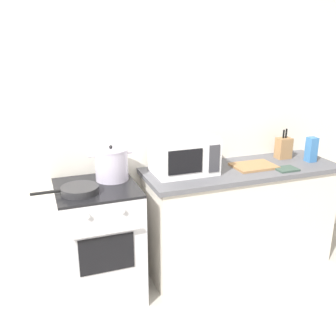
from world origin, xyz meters
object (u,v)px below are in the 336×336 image
stove (100,242)px  stock_pot (112,164)px  microwave (184,155)px  cutting_board (254,166)px  frying_pan (79,190)px  knife_block (284,148)px  pasta_box (311,150)px  oven_mitt (286,169)px

stove → stock_pot: 0.61m
microwave → cutting_board: 0.64m
stove → frying_pan: frying_pan is taller
stock_pot → knife_block: bearing=1.0°
pasta_box → oven_mitt: (-0.35, -0.13, -0.10)m
frying_pan → knife_block: knife_block is taller
stock_pot → oven_mitt: stock_pot is taller
stove → pasta_box: bearing=-0.9°
frying_pan → oven_mitt: size_ratio=2.60×
pasta_box → oven_mitt: bearing=-159.6°
cutting_board → pasta_box: (0.56, -0.03, 0.10)m
stock_pot → pasta_box: (1.77, -0.14, -0.01)m
stove → knife_block: bearing=4.6°
stove → pasta_box: (1.91, -0.03, 0.57)m
stove → microwave: size_ratio=1.84×
pasta_box → cutting_board: bearing=177.0°
cutting_board → knife_block: (0.40, 0.14, 0.09)m
stove → microwave: bearing=6.2°
cutting_board → knife_block: bearing=19.5°
microwave → stock_pot: bearing=176.8°
stock_pot → pasta_box: 1.77m
knife_block → oven_mitt: size_ratio=1.53×
frying_pan → knife_block: size_ratio=1.70×
oven_mitt → frying_pan: bearing=177.6°
oven_mitt → knife_block: bearing=58.8°
knife_block → pasta_box: bearing=-45.2°
stove → pasta_box: pasta_box is taller
stove → knife_block: (1.74, 0.14, 0.56)m
frying_pan → microwave: (0.87, 0.17, 0.12)m
stock_pot → cutting_board: stock_pot is taller
knife_block → pasta_box: 0.24m
frying_pan → oven_mitt: bearing=-2.4°
stock_pot → oven_mitt: size_ratio=1.90×
frying_pan → knife_block: (1.88, 0.23, 0.07)m
stock_pot → frying_pan: (-0.28, -0.20, -0.10)m
frying_pan → cutting_board: 1.49m
frying_pan → pasta_box: pasta_box is taller
stock_pot → cutting_board: 1.21m
microwave → knife_block: 1.02m
stove → stock_pot: size_ratio=2.69×
cutting_board → pasta_box: size_ratio=1.64×
pasta_box → frying_pan: bearing=-178.3°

